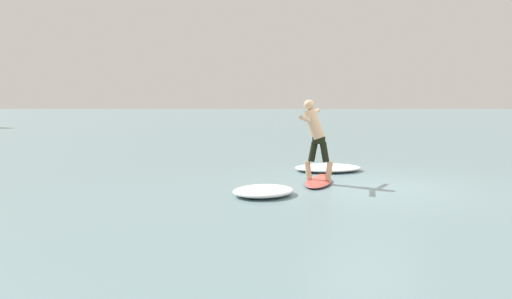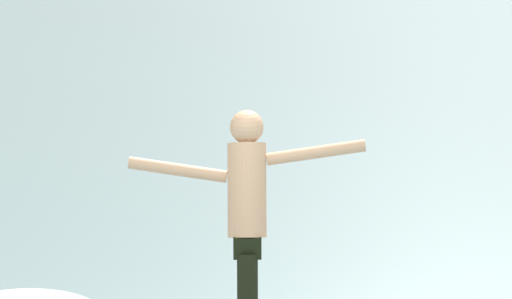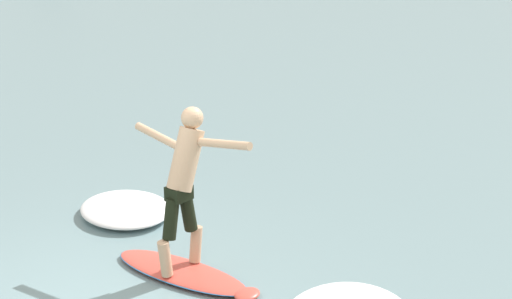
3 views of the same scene
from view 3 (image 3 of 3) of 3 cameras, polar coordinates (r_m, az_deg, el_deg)
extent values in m
ellipsoid|color=#E25345|center=(9.74, -4.99, -8.12)|extent=(1.88, 1.03, 0.09)
ellipsoid|color=#E25345|center=(9.24, -0.59, -9.63)|extent=(0.32, 0.37, 0.08)
ellipsoid|color=#2870B2|center=(9.74, -4.99, -8.12)|extent=(1.89, 1.05, 0.04)
cone|color=black|center=(10.23, -8.15, -7.55)|extent=(0.06, 0.06, 0.14)
cone|color=black|center=(10.05, -8.25, -8.06)|extent=(0.06, 0.06, 0.14)
cone|color=black|center=(10.26, -7.03, -7.42)|extent=(0.06, 0.06, 0.14)
cylinder|color=#D6AC85|center=(9.78, -4.03, -6.31)|extent=(0.18, 0.21, 0.43)
cylinder|color=black|center=(9.53, -4.55, -4.16)|extent=(0.22, 0.27, 0.47)
cylinder|color=#D6AC85|center=(9.47, -6.08, -7.24)|extent=(0.18, 0.21, 0.43)
cylinder|color=black|center=(9.36, -5.69, -4.64)|extent=(0.22, 0.27, 0.47)
cube|color=black|center=(9.35, -5.16, -2.90)|extent=(0.28, 0.31, 0.16)
cylinder|color=#D6AC85|center=(9.30, -4.71, -0.65)|extent=(0.43, 0.56, 0.73)
sphere|color=#D6AC85|center=(9.24, -4.27, 2.12)|extent=(0.25, 0.25, 0.25)
cylinder|color=#D6AC85|center=(9.65, -6.50, 0.86)|extent=(0.71, 0.36, 0.21)
cylinder|color=#D6AC85|center=(8.94, -2.11, 0.36)|extent=(0.71, 0.34, 0.20)
ellipsoid|color=white|center=(11.36, -8.68, -3.95)|extent=(1.77, 1.75, 0.18)
camera|label=1|loc=(17.95, -37.70, 6.81)|focal=35.00mm
camera|label=2|loc=(6.62, -68.37, 3.39)|focal=85.00mm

